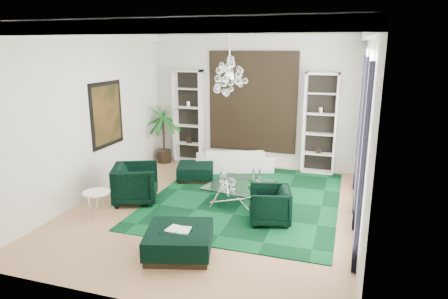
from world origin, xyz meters
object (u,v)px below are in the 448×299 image
(ottoman_side, at_px, (196,172))
(side_table, at_px, (97,204))
(sofa, at_px, (234,159))
(palm, at_px, (163,125))
(ottoman_front, at_px, (179,242))
(armchair_left, at_px, (136,183))
(coffee_table, at_px, (240,194))
(armchair_right, at_px, (270,205))

(ottoman_side, distance_m, side_table, 3.06)
(sofa, relative_size, palm, 0.94)
(ottoman_side, height_order, ottoman_front, ottoman_front)
(ottoman_side, xyz_separation_m, side_table, (-1.06, -2.87, 0.06))
(ottoman_front, height_order, side_table, side_table)
(ottoman_side, relative_size, side_table, 1.66)
(armchair_left, xyz_separation_m, ottoman_side, (0.71, 1.89, -0.24))
(side_table, bearing_deg, sofa, 65.38)
(sofa, bearing_deg, ottoman_front, 74.80)
(palm, bearing_deg, coffee_table, -38.84)
(ottoman_front, bearing_deg, palm, 118.51)
(armchair_left, distance_m, armchair_right, 3.14)
(coffee_table, distance_m, palm, 4.08)
(armchair_left, relative_size, side_table, 1.74)
(sofa, height_order, side_table, sofa)
(side_table, relative_size, palm, 0.24)
(coffee_table, bearing_deg, palm, 141.16)
(coffee_table, xyz_separation_m, palm, (-3.10, 2.49, 0.94))
(sofa, bearing_deg, palm, -23.59)
(coffee_table, xyz_separation_m, side_table, (-2.64, -1.62, 0.04))
(sofa, distance_m, coffee_table, 2.50)
(armchair_right, bearing_deg, coffee_table, -147.58)
(sofa, height_order, ottoman_front, sofa)
(armchair_left, distance_m, ottoman_side, 2.04)
(ottoman_front, height_order, palm, palm)
(sofa, distance_m, ottoman_front, 4.90)
(sofa, height_order, armchair_right, armchair_right)
(coffee_table, distance_m, side_table, 3.09)
(sofa, xyz_separation_m, coffee_table, (0.81, -2.36, -0.09))
(ottoman_side, height_order, side_table, side_table)
(ottoman_side, bearing_deg, palm, 140.93)
(armchair_left, xyz_separation_m, palm, (-0.81, 3.13, 0.72))
(armchair_left, distance_m, ottoman_front, 2.68)
(armchair_right, distance_m, side_table, 3.58)
(coffee_table, distance_m, ottoman_side, 2.01)
(armchair_right, xyz_separation_m, palm, (-3.95, 3.29, 0.79))
(sofa, relative_size, ottoman_front, 1.98)
(palm, bearing_deg, side_table, -83.61)
(coffee_table, height_order, ottoman_front, coffee_table)
(ottoman_front, bearing_deg, coffee_table, 81.47)
(sofa, bearing_deg, armchair_right, 97.43)
(coffee_table, relative_size, side_table, 2.36)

